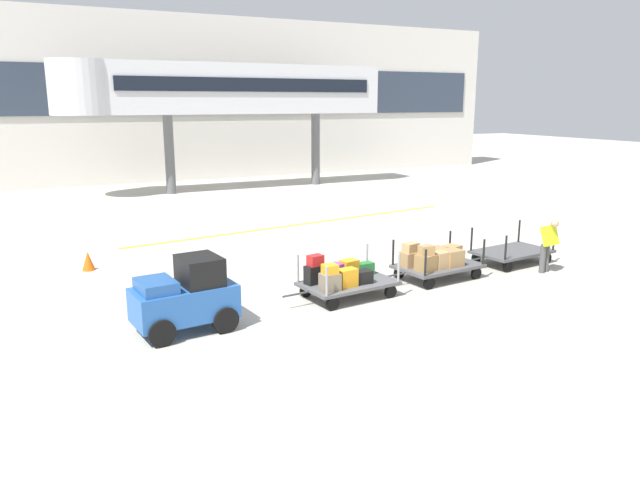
# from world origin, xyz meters

# --- Properties ---
(ground_plane) EXTENTS (120.00, 120.00, 0.00)m
(ground_plane) POSITION_xyz_m (0.00, 0.00, 0.00)
(ground_plane) COLOR #B2ADA0
(apron_lead_line) EXTENTS (14.39, 2.35, 0.01)m
(apron_lead_line) POSITION_xyz_m (3.19, 9.53, 0.00)
(apron_lead_line) COLOR yellow
(apron_lead_line) RESTS_ON ground_plane
(terminal_building) EXTENTS (48.82, 2.51, 9.77)m
(terminal_building) POSITION_xyz_m (0.00, 25.98, 4.89)
(terminal_building) COLOR beige
(terminal_building) RESTS_ON ground_plane
(jet_bridge) EXTENTS (17.47, 3.00, 6.69)m
(jet_bridge) POSITION_xyz_m (2.84, 19.99, 5.34)
(jet_bridge) COLOR silver
(jet_bridge) RESTS_ON ground_plane
(baggage_tug) EXTENTS (2.21, 1.43, 1.58)m
(baggage_tug) POSITION_xyz_m (-3.73, 0.26, 0.75)
(baggage_tug) COLOR #2659A5
(baggage_tug) RESTS_ON ground_plane
(baggage_cart_lead) EXTENTS (3.06, 1.65, 1.11)m
(baggage_cart_lead) POSITION_xyz_m (0.25, 0.74, 0.52)
(baggage_cart_lead) COLOR #4C4C4F
(baggage_cart_lead) RESTS_ON ground_plane
(baggage_cart_middle) EXTENTS (3.06, 1.65, 1.10)m
(baggage_cart_middle) POSITION_xyz_m (3.28, 1.07, 0.54)
(baggage_cart_middle) COLOR #4C4C4F
(baggage_cart_middle) RESTS_ON ground_plane
(baggage_cart_tail) EXTENTS (3.06, 1.65, 1.10)m
(baggage_cart_tail) POSITION_xyz_m (6.36, 1.40, 0.35)
(baggage_cart_tail) COLOR #4C4C4F
(baggage_cart_tail) RESTS_ON ground_plane
(baggage_handler) EXTENTS (0.49, 0.50, 1.56)m
(baggage_handler) POSITION_xyz_m (6.51, 0.19, 0.87)
(baggage_handler) COLOR #4C4C4C
(baggage_handler) RESTS_ON ground_plane
(safety_cone_near) EXTENTS (0.36, 0.36, 0.55)m
(safety_cone_near) POSITION_xyz_m (-5.13, 6.18, 0.28)
(safety_cone_near) COLOR #EA590F
(safety_cone_near) RESTS_ON ground_plane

